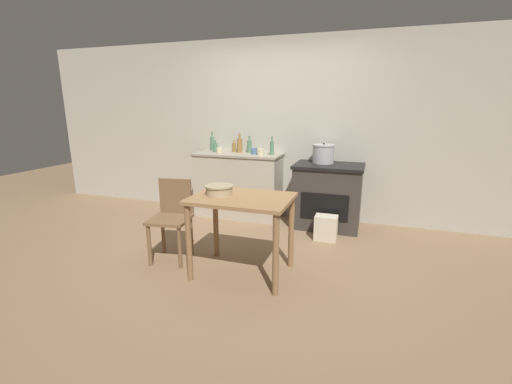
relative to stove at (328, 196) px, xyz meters
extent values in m
plane|color=#896B4C|center=(-0.76, -1.24, -0.43)|extent=(14.00, 14.00, 0.00)
cube|color=#B2AD9E|center=(-0.76, 0.34, 0.84)|extent=(8.00, 0.07, 2.55)
cube|color=#B2A893|center=(-1.32, 0.05, 0.02)|extent=(1.24, 0.51, 0.92)
cube|color=gray|center=(-1.32, 0.05, 0.50)|extent=(1.27, 0.54, 0.03)
cube|color=#38332D|center=(0.00, 0.00, -0.02)|extent=(0.86, 0.61, 0.82)
cube|color=black|center=(0.00, 0.00, 0.41)|extent=(0.90, 0.65, 0.04)
cube|color=black|center=(0.00, -0.31, -0.07)|extent=(0.60, 0.01, 0.35)
cube|color=#997047|center=(-0.61, -1.65, 0.33)|extent=(0.94, 0.68, 0.03)
cylinder|color=olive|center=(-1.03, -1.94, -0.06)|extent=(0.06, 0.06, 0.75)
cylinder|color=olive|center=(-0.19, -1.94, -0.06)|extent=(0.06, 0.06, 0.75)
cylinder|color=olive|center=(-1.03, -1.36, -0.06)|extent=(0.06, 0.06, 0.75)
cylinder|color=olive|center=(-0.19, -1.36, -0.06)|extent=(0.06, 0.06, 0.75)
cube|color=brown|center=(-1.43, -1.62, 0.03)|extent=(0.46, 0.46, 0.03)
cube|color=brown|center=(-1.46, -1.44, 0.23)|extent=(0.36, 0.08, 0.38)
cylinder|color=brown|center=(-1.57, -1.81, -0.21)|extent=(0.04, 0.04, 0.44)
cylinder|color=brown|center=(-1.25, -1.76, -0.21)|extent=(0.04, 0.04, 0.44)
cylinder|color=brown|center=(-1.62, -1.48, -0.21)|extent=(0.04, 0.04, 0.44)
cylinder|color=brown|center=(-1.30, -1.43, -0.21)|extent=(0.04, 0.04, 0.44)
cube|color=beige|center=(0.06, -0.51, -0.28)|extent=(0.27, 0.19, 0.31)
cylinder|color=#A8A8AD|center=(-0.10, 0.08, 0.55)|extent=(0.28, 0.28, 0.23)
cylinder|color=#A8A8AD|center=(-0.10, 0.08, 0.67)|extent=(0.30, 0.30, 0.02)
sphere|color=black|center=(-0.10, 0.08, 0.69)|extent=(0.02, 0.02, 0.02)
cylinder|color=tan|center=(-0.84, -1.64, 0.40)|extent=(0.25, 0.25, 0.09)
cylinder|color=tan|center=(-0.84, -1.64, 0.44)|extent=(0.27, 0.27, 0.01)
cylinder|color=#517F5B|center=(-1.69, 0.08, 0.57)|extent=(0.08, 0.08, 0.13)
cylinder|color=#517F5B|center=(-1.69, 0.08, 0.66)|extent=(0.03, 0.03, 0.05)
cylinder|color=#517F5B|center=(-1.19, 0.18, 0.60)|extent=(0.07, 0.07, 0.17)
cylinder|color=#517F5B|center=(-1.19, 0.18, 0.72)|extent=(0.03, 0.03, 0.07)
cylinder|color=#517F5B|center=(-0.81, 0.07, 0.60)|extent=(0.06, 0.06, 0.18)
cylinder|color=#517F5B|center=(-0.81, 0.07, 0.73)|extent=(0.02, 0.02, 0.07)
cylinder|color=olive|center=(-1.44, 0.18, 0.58)|extent=(0.06, 0.06, 0.13)
cylinder|color=olive|center=(-1.44, 0.18, 0.66)|extent=(0.02, 0.02, 0.05)
cylinder|color=olive|center=(-1.33, 0.15, 0.61)|extent=(0.08, 0.08, 0.20)
cylinder|color=olive|center=(-1.33, 0.15, 0.75)|extent=(0.03, 0.03, 0.08)
cylinder|color=#517F5B|center=(-1.82, 0.24, 0.62)|extent=(0.06, 0.06, 0.21)
cylinder|color=#517F5B|center=(-1.82, 0.24, 0.76)|extent=(0.02, 0.02, 0.08)
cylinder|color=beige|center=(-0.95, -0.03, 0.56)|extent=(0.09, 0.09, 0.09)
cylinder|color=beige|center=(-1.57, -0.06, 0.55)|extent=(0.09, 0.09, 0.08)
cylinder|color=#4C6B99|center=(-1.06, 0.03, 0.56)|extent=(0.08, 0.08, 0.09)
camera|label=1|loc=(0.52, -4.55, 1.19)|focal=24.00mm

